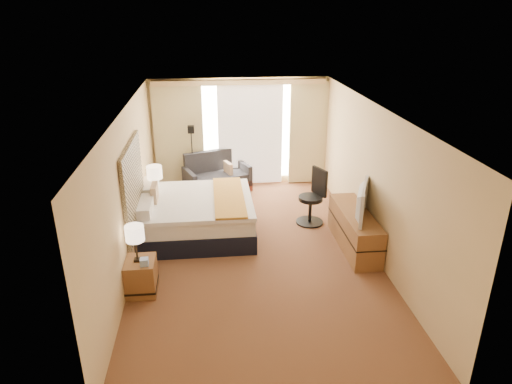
{
  "coord_description": "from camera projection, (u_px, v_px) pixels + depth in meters",
  "views": [
    {
      "loc": [
        -0.75,
        -7.2,
        4.14
      ],
      "look_at": [
        0.06,
        0.4,
        1.01
      ],
      "focal_mm": 32.0,
      "sensor_mm": 36.0,
      "label": 1
    }
  ],
  "objects": [
    {
      "name": "nightstand_right",
      "position": [
        157.0,
        210.0,
        9.32
      ],
      "size": [
        0.45,
        0.52,
        0.55
      ],
      "primitive_type": "cube",
      "color": "brown",
      "rests_on": "floor"
    },
    {
      "name": "floor",
      "position": [
        255.0,
        252.0,
        8.27
      ],
      "size": [
        4.2,
        7.0,
        0.02
      ],
      "primitive_type": "cube",
      "color": "#542518",
      "rests_on": "ground"
    },
    {
      "name": "loveseat",
      "position": [
        217.0,
        179.0,
        10.89
      ],
      "size": [
        1.68,
        1.28,
        0.93
      ],
      "rotation": [
        0.0,
        0.0,
        0.37
      ],
      "color": "maroon",
      "rests_on": "floor"
    },
    {
      "name": "lamp_right",
      "position": [
        154.0,
        173.0,
        9.09
      ],
      "size": [
        0.3,
        0.3,
        0.64
      ],
      "color": "black",
      "rests_on": "nightstand_right"
    },
    {
      "name": "media_dresser",
      "position": [
        354.0,
        230.0,
        8.32
      ],
      "size": [
        0.5,
        1.8,
        0.7
      ],
      "primitive_type": "cube",
      "color": "brown",
      "rests_on": "floor"
    },
    {
      "name": "wall_left",
      "position": [
        129.0,
        190.0,
        7.57
      ],
      "size": [
        0.02,
        7.0,
        2.6
      ],
      "primitive_type": "cube",
      "color": "beige",
      "rests_on": "ground"
    },
    {
      "name": "floor_lamp",
      "position": [
        192.0,
        145.0,
        10.62
      ],
      "size": [
        0.2,
        0.2,
        1.59
      ],
      "color": "black",
      "rests_on": "floor"
    },
    {
      "name": "television",
      "position": [
        358.0,
        201.0,
        7.91
      ],
      "size": [
        0.53,
        1.01,
        0.6
      ],
      "primitive_type": "imported",
      "rotation": [
        0.0,
        0.0,
        1.17
      ],
      "color": "black",
      "rests_on": "media_dresser"
    },
    {
      "name": "ceiling",
      "position": [
        255.0,
        109.0,
        7.29
      ],
      "size": [
        4.2,
        7.0,
        0.02
      ],
      "primitive_type": "cube",
      "color": "white",
      "rests_on": "wall_back"
    },
    {
      "name": "window",
      "position": [
        250.0,
        132.0,
        10.99
      ],
      "size": [
        2.3,
        0.02,
        2.3
      ],
      "primitive_type": "cube",
      "color": "white",
      "rests_on": "wall_back"
    },
    {
      "name": "nightstand_left",
      "position": [
        141.0,
        276.0,
        7.02
      ],
      "size": [
        0.45,
        0.52,
        0.55
      ],
      "primitive_type": "cube",
      "color": "brown",
      "rests_on": "floor"
    },
    {
      "name": "lamp_left",
      "position": [
        135.0,
        234.0,
        6.74
      ],
      "size": [
        0.28,
        0.28,
        0.59
      ],
      "color": "black",
      "rests_on": "nightstand_left"
    },
    {
      "name": "wall_right",
      "position": [
        374.0,
        180.0,
        7.98
      ],
      "size": [
        0.02,
        7.0,
        2.6
      ],
      "primitive_type": "cube",
      "color": "beige",
      "rests_on": "ground"
    },
    {
      "name": "headboard",
      "position": [
        133.0,
        187.0,
        7.77
      ],
      "size": [
        0.06,
        1.85,
        1.5
      ],
      "primitive_type": "cube",
      "color": "black",
      "rests_on": "wall_left"
    },
    {
      "name": "curtains",
      "position": [
        240.0,
        129.0,
        10.85
      ],
      "size": [
        4.12,
        0.19,
        2.56
      ],
      "color": "beige",
      "rests_on": "floor"
    },
    {
      "name": "bed",
      "position": [
        196.0,
        215.0,
        8.8
      ],
      "size": [
        2.16,
        1.98,
        1.05
      ],
      "color": "black",
      "rests_on": "floor"
    },
    {
      "name": "tissue_box",
      "position": [
        144.0,
        262.0,
        6.78
      ],
      "size": [
        0.13,
        0.13,
        0.11
      ],
      "primitive_type": "cube",
      "rotation": [
        0.0,
        0.0,
        0.07
      ],
      "color": "#95B2E6",
      "rests_on": "nightstand_left"
    },
    {
      "name": "wall_back",
      "position": [
        240.0,
        133.0,
        11.0
      ],
      "size": [
        4.2,
        0.02,
        2.6
      ],
      "primitive_type": "cube",
      "color": "beige",
      "rests_on": "ground"
    },
    {
      "name": "telephone",
      "position": [
        160.0,
        193.0,
        9.35
      ],
      "size": [
        0.2,
        0.17,
        0.06
      ],
      "primitive_type": "cube",
      "rotation": [
        0.0,
        0.0,
        0.34
      ],
      "color": "black",
      "rests_on": "nightstand_right"
    },
    {
      "name": "desk_chair",
      "position": [
        313.0,
        199.0,
        9.21
      ],
      "size": [
        0.58,
        0.57,
        1.14
      ],
      "rotation": [
        0.0,
        0.0,
        0.42
      ],
      "color": "black",
      "rests_on": "floor"
    },
    {
      "name": "wall_front",
      "position": [
        291.0,
        312.0,
        4.56
      ],
      "size": [
        4.2,
        0.02,
        2.6
      ],
      "primitive_type": "cube",
      "color": "beige",
      "rests_on": "ground"
    }
  ]
}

